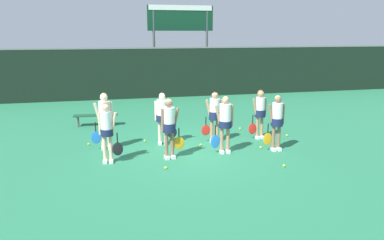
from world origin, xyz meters
TOP-DOWN VIEW (x-y plane):
  - ground_plane at (0.00, 0.00)m, footprint 140.00×140.00m
  - fence_windscreen at (0.00, 9.39)m, footprint 60.00×0.08m
  - scoreboard at (1.93, 10.87)m, footprint 3.78×0.15m
  - bench_courtside at (-2.85, 3.68)m, footprint 1.65×0.50m
  - player_0 at (-2.47, -0.65)m, footprint 0.62×0.34m
  - player_1 at (-0.79, -0.69)m, footprint 0.66×0.36m
  - player_2 at (0.86, -0.57)m, footprint 0.66×0.39m
  - player_3 at (2.43, -0.70)m, footprint 0.63×0.36m
  - player_4 at (-2.52, 0.61)m, footprint 0.68×0.40m
  - player_5 at (-0.76, 0.72)m, footprint 0.69×0.40m
  - player_6 at (0.89, 0.57)m, footprint 0.66×0.38m
  - player_7 at (2.47, 0.64)m, footprint 0.63×0.35m
  - tennis_ball_0 at (-0.45, 1.12)m, footprint 0.07×0.07m
  - tennis_ball_1 at (3.49, 0.63)m, footprint 0.07×0.07m
  - tennis_ball_2 at (2.26, 1.88)m, footprint 0.07×0.07m
  - tennis_ball_3 at (-3.06, 1.12)m, footprint 0.07×0.07m
  - tennis_ball_4 at (2.71, 0.00)m, footprint 0.07×0.07m
  - tennis_ball_5 at (2.01, -2.08)m, footprint 0.07×0.07m
  - tennis_ball_6 at (0.36, 0.25)m, footprint 0.07×0.07m
  - tennis_ball_7 at (-1.30, 1.08)m, footprint 0.06×0.06m
  - tennis_ball_8 at (2.07, -0.43)m, footprint 0.07×0.07m
  - tennis_ball_9 at (-1.05, -1.52)m, footprint 0.07×0.07m

SIDE VIEW (x-z plane):
  - ground_plane at x=0.00m, z-range 0.00..0.00m
  - tennis_ball_7 at x=-1.30m, z-range 0.00..0.06m
  - tennis_ball_0 at x=-0.45m, z-range 0.00..0.07m
  - tennis_ball_6 at x=0.36m, z-range 0.00..0.07m
  - tennis_ball_1 at x=3.49m, z-range 0.00..0.07m
  - tennis_ball_8 at x=2.07m, z-range 0.00..0.07m
  - tennis_ball_9 at x=-1.05m, z-range 0.00..0.07m
  - tennis_ball_4 at x=2.71m, z-range 0.00..0.07m
  - tennis_ball_2 at x=2.26m, z-range 0.00..0.07m
  - tennis_ball_5 at x=2.01m, z-range 0.00..0.07m
  - tennis_ball_3 at x=-3.06m, z-range 0.00..0.07m
  - bench_courtside at x=-2.85m, z-range 0.15..0.58m
  - player_7 at x=2.47m, z-range 0.15..1.77m
  - player_5 at x=-0.76m, z-range 0.15..1.78m
  - player_0 at x=-2.47m, z-range 0.14..1.80m
  - player_3 at x=2.43m, z-range 0.14..1.81m
  - player_6 at x=0.89m, z-range 0.15..1.80m
  - player_2 at x=0.86m, z-range 0.15..1.83m
  - player_1 at x=-0.79m, z-range 0.15..1.84m
  - player_4 at x=-2.52m, z-range 0.17..1.88m
  - fence_windscreen at x=0.00m, z-range 0.01..2.72m
  - scoreboard at x=1.93m, z-range 1.39..6.34m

